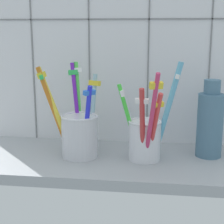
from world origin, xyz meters
The scene contains 5 objects.
counter_slab centered at (0.00, 0.00, 1.00)cm, with size 64.00×22.00×2.00cm, color #9EA3A8.
tile_wall_back centered at (0.00, 12.00, 22.50)cm, with size 64.00×2.20×45.00cm.
toothbrush_cup_left centered at (-6.66, 0.45, 7.18)cm, with size 12.11×10.41×18.25cm.
toothbrush_cup_right centered at (6.62, -0.10, 6.93)cm, with size 12.41×11.30×18.88cm.
ceramic_vase centered at (18.95, 3.54, 8.88)cm, with size 5.05×5.05×15.31cm.
Camera 1 is at (8.66, -65.42, 26.27)cm, focal length 56.70 mm.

